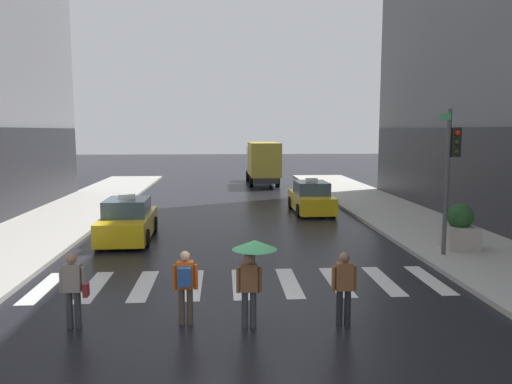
% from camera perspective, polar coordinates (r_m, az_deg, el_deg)
% --- Properties ---
extents(ground_plane, '(160.00, 160.00, 0.00)m').
position_cam_1_polar(ground_plane, '(11.30, -1.08, -15.03)').
color(ground_plane, black).
extents(crosswalk_markings, '(11.30, 2.80, 0.01)m').
position_cam_1_polar(crosswalk_markings, '(14.13, -1.69, -10.44)').
color(crosswalk_markings, silver).
rests_on(crosswalk_markings, ground).
extents(traffic_light_pole, '(0.44, 0.84, 4.80)m').
position_cam_1_polar(traffic_light_pole, '(17.42, 21.44, 3.30)').
color(traffic_light_pole, '#47474C').
rests_on(traffic_light_pole, curb_right).
extents(taxi_lead, '(2.01, 4.58, 1.80)m').
position_cam_1_polar(taxi_lead, '(20.11, -14.48, -3.27)').
color(taxi_lead, yellow).
rests_on(taxi_lead, ground).
extents(taxi_second, '(1.98, 4.56, 1.80)m').
position_cam_1_polar(taxi_second, '(26.10, 6.34, -0.75)').
color(taxi_second, yellow).
rests_on(taxi_second, ground).
extents(box_truck, '(2.31, 7.55, 3.35)m').
position_cam_1_polar(box_truck, '(38.93, 0.78, 3.52)').
color(box_truck, '#2D2D2D').
rests_on(box_truck, ground).
extents(pedestrian_with_umbrella, '(0.96, 0.96, 1.94)m').
position_cam_1_polar(pedestrian_with_umbrella, '(10.69, -0.40, -7.76)').
color(pedestrian_with_umbrella, '#333338').
rests_on(pedestrian_with_umbrella, ground).
extents(pedestrian_with_backpack, '(0.55, 0.43, 1.65)m').
position_cam_1_polar(pedestrian_with_backpack, '(11.11, -8.12, -10.18)').
color(pedestrian_with_backpack, '#473D33').
rests_on(pedestrian_with_backpack, ground).
extents(pedestrian_with_handbag, '(0.60, 0.24, 1.65)m').
position_cam_1_polar(pedestrian_with_handbag, '(11.53, -20.24, -10.10)').
color(pedestrian_with_handbag, '#333338').
rests_on(pedestrian_with_handbag, ground).
extents(pedestrian_plain_coat, '(0.55, 0.24, 1.65)m').
position_cam_1_polar(pedestrian_plain_coat, '(11.11, 10.07, -10.40)').
color(pedestrian_plain_coat, black).
rests_on(pedestrian_plain_coat, ground).
extents(planter_near_corner, '(1.10, 1.10, 1.60)m').
position_cam_1_polar(planter_near_corner, '(18.74, 22.33, -3.86)').
color(planter_near_corner, '#A8A399').
rests_on(planter_near_corner, curb_right).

